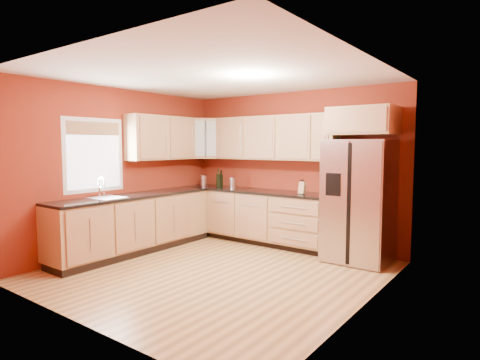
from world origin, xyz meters
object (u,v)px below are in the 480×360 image
object	(u,v)px
canister_left	(204,181)
soap_dispenser	(327,190)
knife_block	(302,188)
wine_bottle_a	(218,178)
refrigerator	(359,201)

from	to	relation	value
canister_left	soap_dispenser	xyz separation A→B (m)	(2.49, 0.09, -0.02)
knife_block	soap_dispenser	size ratio (longest dim) A/B	1.15
canister_left	wine_bottle_a	xyz separation A→B (m)	(0.36, 0.00, 0.07)
refrigerator	canister_left	size ratio (longest dim) A/B	8.66
wine_bottle_a	soap_dispenser	bearing A→B (deg)	2.35
wine_bottle_a	soap_dispenser	distance (m)	2.14
refrigerator	wine_bottle_a	bearing A→B (deg)	179.29
refrigerator	knife_block	xyz separation A→B (m)	(-0.94, 0.04, 0.13)
soap_dispenser	canister_left	bearing A→B (deg)	-177.91
canister_left	soap_dispenser	bearing A→B (deg)	2.09
wine_bottle_a	soap_dispenser	world-z (taller)	wine_bottle_a
canister_left	soap_dispenser	distance (m)	2.49
refrigerator	wine_bottle_a	world-z (taller)	refrigerator
wine_bottle_a	knife_block	bearing A→B (deg)	0.23
refrigerator	canister_left	bearing A→B (deg)	179.44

